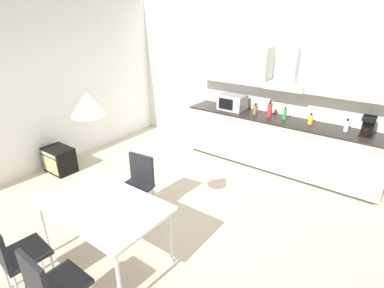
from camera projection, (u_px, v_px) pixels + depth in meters
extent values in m
cube|color=beige|center=(151.00, 224.00, 4.00)|extent=(7.97, 8.46, 0.02)
cube|color=white|center=(253.00, 80.00, 5.54)|extent=(6.38, 0.10, 2.89)
cube|color=white|center=(25.00, 89.00, 4.88)|extent=(0.10, 6.77, 2.89)
cube|color=#333333|center=(274.00, 166.00, 5.47)|extent=(3.26, 0.55, 0.05)
cube|color=beige|center=(277.00, 143.00, 5.29)|extent=(3.40, 0.59, 0.85)
cube|color=#282321|center=(280.00, 120.00, 5.11)|extent=(3.42, 0.61, 0.03)
cube|color=silver|center=(200.00, 121.00, 5.76)|extent=(0.01, 0.01, 0.14)
cube|color=silver|center=(221.00, 126.00, 5.50)|extent=(0.01, 0.01, 0.14)
cube|color=silver|center=(245.00, 131.00, 5.24)|extent=(0.01, 0.01, 0.14)
cube|color=silver|center=(272.00, 138.00, 4.98)|extent=(0.01, 0.01, 0.14)
cube|color=silver|center=(288.00, 102.00, 5.23)|extent=(3.40, 0.02, 0.46)
cube|color=beige|center=(234.00, 63.00, 5.42)|extent=(1.37, 0.34, 0.65)
cube|color=beige|center=(358.00, 76.00, 4.32)|extent=(1.37, 0.34, 0.65)
cube|color=#B7BABF|center=(286.00, 86.00, 4.97)|extent=(0.66, 0.40, 0.10)
cube|color=#B7BABF|center=(291.00, 67.00, 4.93)|extent=(0.20, 0.16, 0.60)
cube|color=#ADADB2|center=(232.00, 102.00, 5.56)|extent=(0.48, 0.34, 0.28)
cube|color=black|center=(226.00, 104.00, 5.45)|extent=(0.29, 0.01, 0.20)
cube|color=black|center=(366.00, 135.00, 4.40)|extent=(0.18, 0.18, 0.02)
cylinder|color=black|center=(367.00, 131.00, 4.37)|extent=(0.12, 0.12, 0.12)
cube|color=black|center=(368.00, 125.00, 4.39)|extent=(0.16, 0.08, 0.30)
cube|color=black|center=(370.00, 119.00, 4.29)|extent=(0.18, 0.16, 0.06)
cylinder|color=brown|center=(255.00, 110.00, 5.33)|extent=(0.08, 0.08, 0.16)
cylinder|color=black|center=(256.00, 104.00, 5.29)|extent=(0.03, 0.03, 0.04)
cylinder|color=green|center=(285.00, 114.00, 5.07)|extent=(0.06, 0.06, 0.18)
cylinder|color=black|center=(285.00, 108.00, 5.02)|extent=(0.02, 0.02, 0.04)
cylinder|color=red|center=(270.00, 110.00, 5.18)|extent=(0.08, 0.08, 0.24)
cylinder|color=black|center=(271.00, 102.00, 5.12)|extent=(0.03, 0.03, 0.05)
cylinder|color=white|center=(347.00, 126.00, 4.54)|extent=(0.07, 0.07, 0.17)
cylinder|color=black|center=(348.00, 120.00, 4.50)|extent=(0.03, 0.03, 0.04)
cylinder|color=yellow|center=(311.00, 119.00, 4.86)|extent=(0.08, 0.08, 0.15)
cylinder|color=black|center=(311.00, 114.00, 4.82)|extent=(0.03, 0.03, 0.03)
cube|color=white|center=(102.00, 205.00, 3.15)|extent=(1.37, 0.85, 0.04)
cylinder|color=silver|center=(44.00, 229.00, 3.37)|extent=(0.04, 0.04, 0.71)
cylinder|color=silver|center=(119.00, 283.00, 2.69)|extent=(0.04, 0.04, 0.71)
cylinder|color=silver|center=(98.00, 199.00, 3.91)|extent=(0.04, 0.04, 0.71)
cylinder|color=silver|center=(171.00, 238.00, 3.23)|extent=(0.04, 0.04, 0.71)
cube|color=black|center=(134.00, 188.00, 3.96)|extent=(0.44, 0.44, 0.04)
cube|color=black|center=(142.00, 168.00, 4.02)|extent=(0.38, 0.09, 0.40)
cylinder|color=silver|center=(138.00, 214.00, 3.84)|extent=(0.02, 0.02, 0.43)
cylinder|color=silver|center=(117.00, 206.00, 4.00)|extent=(0.02, 0.02, 0.43)
cylinder|color=silver|center=(153.00, 201.00, 4.12)|extent=(0.02, 0.02, 0.43)
cylinder|color=silver|center=(134.00, 194.00, 4.27)|extent=(0.02, 0.02, 0.43)
cube|color=black|center=(61.00, 285.00, 2.56)|extent=(0.41, 0.41, 0.04)
cube|color=black|center=(34.00, 279.00, 2.34)|extent=(0.38, 0.05, 0.40)
cylinder|color=silver|center=(71.00, 282.00, 2.87)|extent=(0.02, 0.02, 0.43)
cube|color=black|center=(24.00, 253.00, 2.89)|extent=(0.43, 0.43, 0.04)
cylinder|color=silver|center=(39.00, 254.00, 3.20)|extent=(0.02, 0.02, 0.43)
cylinder|color=silver|center=(54.00, 270.00, 3.00)|extent=(0.02, 0.02, 0.43)
cylinder|color=silver|center=(5.00, 273.00, 2.97)|extent=(0.02, 0.02, 0.43)
cube|color=black|center=(60.00, 160.00, 5.26)|extent=(0.52, 0.36, 0.44)
cube|color=tan|center=(50.00, 165.00, 5.14)|extent=(0.44, 0.01, 0.29)
cube|color=beige|center=(48.00, 155.00, 5.06)|extent=(0.44, 0.01, 0.05)
cone|color=silver|center=(88.00, 104.00, 2.71)|extent=(0.32, 0.32, 0.22)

